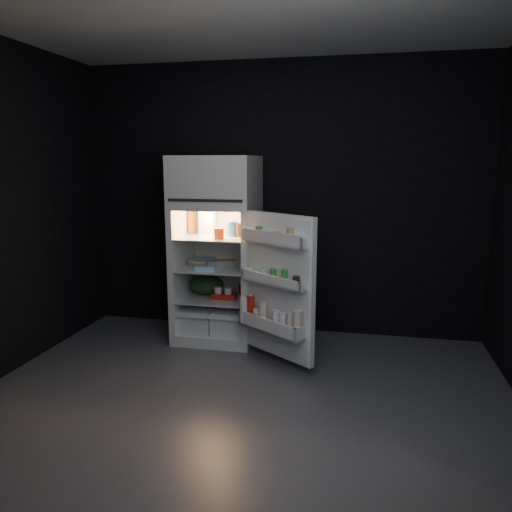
% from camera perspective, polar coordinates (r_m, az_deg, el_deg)
% --- Properties ---
extents(floor, '(4.00, 3.40, 0.00)m').
position_cam_1_polar(floor, '(3.78, -1.84, -16.48)').
color(floor, '#535358').
rests_on(floor, ground).
extents(ceiling, '(4.00, 3.40, 0.00)m').
position_cam_1_polar(ceiling, '(3.49, -2.14, 26.87)').
color(ceiling, silver).
rests_on(ceiling, ground).
extents(wall_back, '(4.00, 0.00, 2.70)m').
position_cam_1_polar(wall_back, '(5.04, 2.76, 6.47)').
color(wall_back, black).
rests_on(wall_back, ground).
extents(wall_front, '(4.00, 0.00, 2.70)m').
position_cam_1_polar(wall_front, '(1.80, -15.25, -1.95)').
color(wall_front, black).
rests_on(wall_front, ground).
extents(refrigerator, '(0.76, 0.71, 1.78)m').
position_cam_1_polar(refrigerator, '(4.84, -4.42, 1.56)').
color(refrigerator, white).
rests_on(refrigerator, ground).
extents(fridge_door, '(0.70, 0.57, 1.22)m').
position_cam_1_polar(fridge_door, '(4.18, 2.37, -3.75)').
color(fridge_door, white).
rests_on(fridge_door, ground).
extents(milk_jug, '(0.14, 0.14, 0.24)m').
position_cam_1_polar(milk_jug, '(4.89, -5.61, 3.88)').
color(milk_jug, white).
rests_on(milk_jug, refrigerator).
extents(mayo_jar, '(0.12, 0.12, 0.14)m').
position_cam_1_polar(mayo_jar, '(4.75, -2.76, 3.11)').
color(mayo_jar, '#1B4A95').
rests_on(mayo_jar, refrigerator).
extents(jam_jar, '(0.13, 0.13, 0.13)m').
position_cam_1_polar(jam_jar, '(4.71, -1.75, 3.00)').
color(jam_jar, black).
rests_on(jam_jar, refrigerator).
extents(amber_bottle, '(0.10, 0.10, 0.22)m').
position_cam_1_polar(amber_bottle, '(4.95, -7.33, 3.82)').
color(amber_bottle, '#BA681D').
rests_on(amber_bottle, refrigerator).
extents(small_carton, '(0.09, 0.08, 0.10)m').
position_cam_1_polar(small_carton, '(4.59, -4.23, 2.57)').
color(small_carton, '#EA481B').
rests_on(small_carton, refrigerator).
extents(egg_carton, '(0.29, 0.20, 0.07)m').
position_cam_1_polar(egg_carton, '(4.78, -3.96, -0.92)').
color(egg_carton, gray).
rests_on(egg_carton, refrigerator).
extents(pie, '(0.39, 0.39, 0.04)m').
position_cam_1_polar(pie, '(4.96, -6.09, -0.71)').
color(pie, '#A38656').
rests_on(pie, refrigerator).
extents(flat_package, '(0.20, 0.11, 0.04)m').
position_cam_1_polar(flat_package, '(4.69, -5.80, -1.38)').
color(flat_package, '#9CCAF1').
rests_on(flat_package, refrigerator).
extents(wrapped_pkg, '(0.14, 0.12, 0.05)m').
position_cam_1_polar(wrapped_pkg, '(4.93, -2.39, -0.67)').
color(wrapped_pkg, beige).
rests_on(wrapped_pkg, refrigerator).
extents(produce_bag, '(0.34, 0.30, 0.20)m').
position_cam_1_polar(produce_bag, '(4.98, -5.63, -3.27)').
color(produce_bag, '#193815').
rests_on(produce_bag, refrigerator).
extents(yogurt_tray, '(0.24, 0.14, 0.05)m').
position_cam_1_polar(yogurt_tray, '(4.83, -3.67, -4.58)').
color(yogurt_tray, red).
rests_on(yogurt_tray, refrigerator).
extents(small_can_red, '(0.07, 0.07, 0.09)m').
position_cam_1_polar(small_can_red, '(4.98, -1.58, -3.84)').
color(small_can_red, red).
rests_on(small_can_red, refrigerator).
extents(small_can_silver, '(0.08, 0.08, 0.09)m').
position_cam_1_polar(small_can_silver, '(4.99, -1.70, -3.81)').
color(small_can_silver, silver).
rests_on(small_can_silver, refrigerator).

